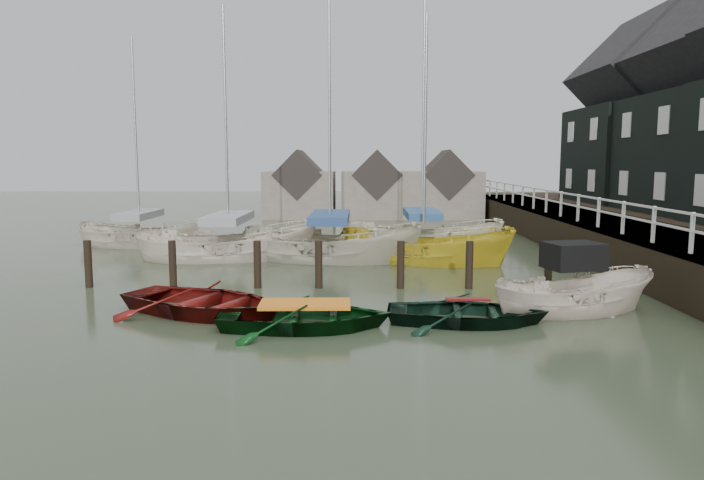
{
  "coord_description": "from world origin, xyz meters",
  "views": [
    {
      "loc": [
        0.07,
        -15.08,
        3.74
      ],
      "look_at": [
        -0.23,
        3.22,
        1.4
      ],
      "focal_mm": 32.0,
      "sensor_mm": 36.0,
      "label": 1
    }
  ],
  "objects_px": {
    "sailboat_c": "(423,261)",
    "sailboat_b": "(330,258)",
    "rowboat_red": "(205,314)",
    "rowboat_green": "(305,328)",
    "motorboat": "(573,309)",
    "sailboat_a": "(229,257)",
    "rowboat_dkgreen": "(467,323)",
    "sailboat_d": "(421,249)",
    "sailboat_e": "(140,245)"
  },
  "relations": [
    {
      "from": "rowboat_green",
      "to": "motorboat",
      "type": "distance_m",
      "value": 6.65
    },
    {
      "from": "motorboat",
      "to": "sailboat_a",
      "type": "relative_size",
      "value": 0.43
    },
    {
      "from": "rowboat_green",
      "to": "motorboat",
      "type": "height_order",
      "value": "motorboat"
    },
    {
      "from": "sailboat_c",
      "to": "sailboat_d",
      "type": "xyz_separation_m",
      "value": [
        0.19,
        2.82,
        0.06
      ]
    },
    {
      "from": "rowboat_red",
      "to": "sailboat_c",
      "type": "height_order",
      "value": "sailboat_c"
    },
    {
      "from": "sailboat_a",
      "to": "sailboat_c",
      "type": "xyz_separation_m",
      "value": [
        7.35,
        -0.57,
        -0.05
      ]
    },
    {
      "from": "rowboat_green",
      "to": "rowboat_dkgreen",
      "type": "bearing_deg",
      "value": -84.36
    },
    {
      "from": "motorboat",
      "to": "rowboat_green",
      "type": "bearing_deg",
      "value": 88.66
    },
    {
      "from": "sailboat_a",
      "to": "sailboat_e",
      "type": "xyz_separation_m",
      "value": [
        -4.62,
        3.44,
        0.0
      ]
    },
    {
      "from": "motorboat",
      "to": "sailboat_e",
      "type": "distance_m",
      "value": 19.02
    },
    {
      "from": "rowboat_dkgreen",
      "to": "motorboat",
      "type": "height_order",
      "value": "motorboat"
    },
    {
      "from": "rowboat_red",
      "to": "motorboat",
      "type": "distance_m",
      "value": 9.05
    },
    {
      "from": "sailboat_b",
      "to": "rowboat_green",
      "type": "bearing_deg",
      "value": -166.78
    },
    {
      "from": "rowboat_green",
      "to": "sailboat_b",
      "type": "distance_m",
      "value": 9.66
    },
    {
      "from": "rowboat_dkgreen",
      "to": "sailboat_a",
      "type": "xyz_separation_m",
      "value": [
        -7.51,
        9.39,
        0.06
      ]
    },
    {
      "from": "sailboat_a",
      "to": "motorboat",
      "type": "bearing_deg",
      "value": -139.95
    },
    {
      "from": "rowboat_green",
      "to": "sailboat_d",
      "type": "relative_size",
      "value": 0.31
    },
    {
      "from": "sailboat_b",
      "to": "sailboat_e",
      "type": "bearing_deg",
      "value": 80.27
    },
    {
      "from": "rowboat_green",
      "to": "sailboat_c",
      "type": "relative_size",
      "value": 0.38
    },
    {
      "from": "rowboat_red",
      "to": "rowboat_dkgreen",
      "type": "height_order",
      "value": "rowboat_red"
    },
    {
      "from": "sailboat_b",
      "to": "sailboat_c",
      "type": "height_order",
      "value": "sailboat_b"
    },
    {
      "from": "rowboat_dkgreen",
      "to": "rowboat_red",
      "type": "bearing_deg",
      "value": 88.25
    },
    {
      "from": "rowboat_red",
      "to": "rowboat_green",
      "type": "bearing_deg",
      "value": -90.94
    },
    {
      "from": "motorboat",
      "to": "sailboat_c",
      "type": "xyz_separation_m",
      "value": [
        -2.94,
        7.81,
        -0.09
      ]
    },
    {
      "from": "rowboat_green",
      "to": "sailboat_e",
      "type": "xyz_separation_m",
      "value": [
        -8.43,
        13.33,
        0.06
      ]
    },
    {
      "from": "rowboat_dkgreen",
      "to": "sailboat_a",
      "type": "bearing_deg",
      "value": 43.65
    },
    {
      "from": "sailboat_c",
      "to": "rowboat_dkgreen",
      "type": "bearing_deg",
      "value": -157.14
    },
    {
      "from": "motorboat",
      "to": "sailboat_c",
      "type": "bearing_deg",
      "value": 6.08
    },
    {
      "from": "sailboat_e",
      "to": "motorboat",
      "type": "bearing_deg",
      "value": -114.87
    },
    {
      "from": "sailboat_c",
      "to": "sailboat_b",
      "type": "bearing_deg",
      "value": 106.28
    },
    {
      "from": "sailboat_a",
      "to": "sailboat_e",
      "type": "height_order",
      "value": "sailboat_a"
    },
    {
      "from": "sailboat_b",
      "to": "sailboat_e",
      "type": "distance_m",
      "value": 9.25
    },
    {
      "from": "motorboat",
      "to": "sailboat_b",
      "type": "distance_m",
      "value": 10.37
    },
    {
      "from": "rowboat_dkgreen",
      "to": "sailboat_d",
      "type": "distance_m",
      "value": 11.64
    },
    {
      "from": "rowboat_red",
      "to": "sailboat_c",
      "type": "xyz_separation_m",
      "value": [
        6.11,
        8.08,
        0.01
      ]
    },
    {
      "from": "rowboat_red",
      "to": "sailboat_e",
      "type": "distance_m",
      "value": 13.43
    },
    {
      "from": "rowboat_red",
      "to": "motorboat",
      "type": "height_order",
      "value": "motorboat"
    },
    {
      "from": "sailboat_c",
      "to": "sailboat_e",
      "type": "bearing_deg",
      "value": 93.31
    },
    {
      "from": "motorboat",
      "to": "sailboat_d",
      "type": "distance_m",
      "value": 10.98
    },
    {
      "from": "sailboat_a",
      "to": "sailboat_b",
      "type": "height_order",
      "value": "sailboat_b"
    },
    {
      "from": "sailboat_b",
      "to": "sailboat_d",
      "type": "height_order",
      "value": "sailboat_d"
    },
    {
      "from": "rowboat_green",
      "to": "sailboat_c",
      "type": "xyz_separation_m",
      "value": [
        3.54,
        9.33,
        0.01
      ]
    },
    {
      "from": "sailboat_d",
      "to": "motorboat",
      "type": "bearing_deg",
      "value": -149.06
    },
    {
      "from": "sailboat_b",
      "to": "sailboat_c",
      "type": "relative_size",
      "value": 1.2
    },
    {
      "from": "rowboat_green",
      "to": "sailboat_c",
      "type": "bearing_deg",
      "value": -22.87
    },
    {
      "from": "motorboat",
      "to": "sailboat_c",
      "type": "distance_m",
      "value": 8.35
    },
    {
      "from": "rowboat_green",
      "to": "motorboat",
      "type": "xyz_separation_m",
      "value": [
        6.48,
        1.52,
        0.1
      ]
    },
    {
      "from": "sailboat_a",
      "to": "sailboat_c",
      "type": "distance_m",
      "value": 7.37
    },
    {
      "from": "rowboat_red",
      "to": "sailboat_b",
      "type": "height_order",
      "value": "sailboat_b"
    },
    {
      "from": "motorboat",
      "to": "sailboat_a",
      "type": "bearing_deg",
      "value": 36.31
    }
  ]
}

